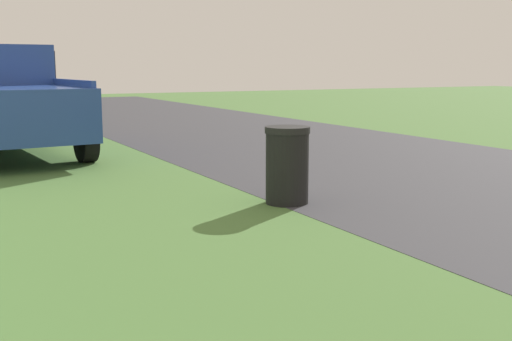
# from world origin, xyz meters

# --- Properties ---
(pickup_truck) EXTENTS (5.58, 2.58, 2.09)m
(pickup_truck) POSITION_xyz_m (14.68, 1.40, 1.11)
(pickup_truck) COLOR #284793
(pickup_truck) RESTS_ON ground
(trash_bin) EXTENTS (0.56, 0.56, 0.96)m
(trash_bin) POSITION_xyz_m (8.18, -1.17, 0.48)
(trash_bin) COLOR black
(trash_bin) RESTS_ON ground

